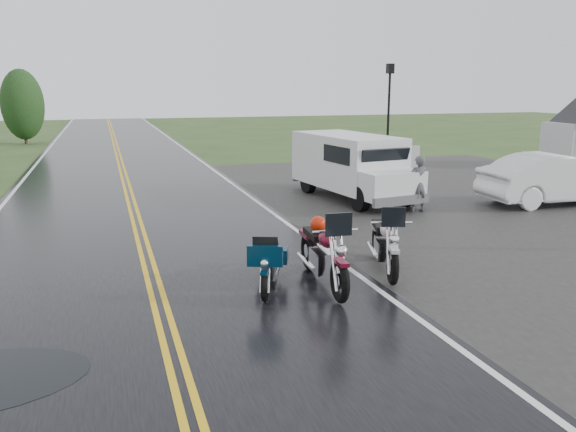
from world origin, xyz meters
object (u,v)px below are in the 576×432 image
(motorcycle_silver, at_px, (393,251))
(van_white, at_px, (361,176))
(motorcycle_teal, at_px, (265,273))
(person_at_van, at_px, (418,185))
(motorcycle_red, at_px, (340,263))
(visitor_center, at_px, (576,114))
(sedan_white, at_px, (556,180))
(lamp_post_far_right, at_px, (388,114))

(motorcycle_silver, bearing_deg, van_white, 88.06)
(motorcycle_teal, bearing_deg, person_at_van, 63.49)
(motorcycle_red, height_order, van_white, van_white)
(visitor_center, xyz_separation_m, motorcycle_teal, (-18.29, -12.09, -1.85))
(motorcycle_red, height_order, motorcycle_silver, motorcycle_red)
(motorcycle_silver, xyz_separation_m, person_at_van, (3.74, 5.41, 0.12))
(visitor_center, distance_m, motorcycle_silver, 19.99)
(motorcycle_teal, bearing_deg, sedan_white, 47.42)
(motorcycle_teal, height_order, sedan_white, sedan_white)
(van_white, height_order, sedan_white, van_white)
(motorcycle_red, relative_size, sedan_white, 0.53)
(visitor_center, bearing_deg, motorcycle_teal, -146.54)
(motorcycle_red, distance_m, lamp_post_far_right, 18.13)
(visitor_center, xyz_separation_m, lamp_post_far_right, (-7.99, 3.04, -0.05))
(visitor_center, height_order, person_at_van, visitor_center)
(motorcycle_red, xyz_separation_m, motorcycle_teal, (-1.17, 0.46, -0.19))
(visitor_center, distance_m, sedan_white, 10.27)
(person_at_van, relative_size, sedan_white, 0.35)
(visitor_center, relative_size, person_at_van, 9.72)
(visitor_center, distance_m, motorcycle_red, 21.30)
(sedan_white, xyz_separation_m, lamp_post_far_right, (-0.57, 9.95, 1.57))
(van_white, bearing_deg, motorcycle_red, -125.31)
(visitor_center, distance_m, motorcycle_teal, 22.01)
(motorcycle_teal, xyz_separation_m, person_at_van, (6.16, 5.46, 0.27))
(person_at_van, xyz_separation_m, lamp_post_far_right, (4.14, 9.66, 1.52))
(visitor_center, bearing_deg, van_white, -156.15)
(motorcycle_red, height_order, motorcycle_teal, motorcycle_red)
(van_white, distance_m, person_at_van, 1.67)
(motorcycle_red, distance_m, van_white, 7.37)
(motorcycle_silver, bearing_deg, lamp_post_far_right, 80.55)
(motorcycle_red, xyz_separation_m, van_white, (3.45, 6.50, 0.32))
(visitor_center, bearing_deg, sedan_white, -137.04)
(visitor_center, relative_size, van_white, 2.95)
(lamp_post_far_right, bearing_deg, motorcycle_silver, -117.58)
(visitor_center, bearing_deg, lamp_post_far_right, 159.20)
(motorcycle_teal, distance_m, van_white, 7.62)
(motorcycle_red, bearing_deg, sedan_white, 34.39)
(person_at_van, bearing_deg, motorcycle_teal, 42.83)
(person_at_van, bearing_deg, motorcycle_red, 51.10)
(visitor_center, height_order, lamp_post_far_right, visitor_center)
(person_at_van, bearing_deg, sedan_white, 177.87)
(visitor_center, height_order, sedan_white, visitor_center)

